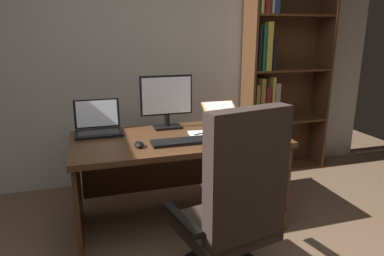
{
  "coord_description": "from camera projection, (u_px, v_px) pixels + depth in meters",
  "views": [
    {
      "loc": [
        -0.61,
        -1.3,
        1.49
      ],
      "look_at": [
        0.13,
        1.11,
        0.8
      ],
      "focal_mm": 32.72,
      "sensor_mm": 36.0,
      "label": 1
    }
  ],
  "objects": [
    {
      "name": "wall_back",
      "position": [
        147.0,
        56.0,
        3.45
      ],
      "size": [
        5.12,
        0.12,
        2.51
      ],
      "primitive_type": "cube",
      "color": "#B2ADA3",
      "rests_on": "ground"
    },
    {
      "name": "desk",
      "position": [
        176.0,
        157.0,
        2.77
      ],
      "size": [
        1.58,
        0.79,
        0.72
      ],
      "color": "#4C2D19",
      "rests_on": "ground"
    },
    {
      "name": "bookshelf",
      "position": [
        276.0,
        77.0,
        3.68
      ],
      "size": [
        0.92,
        0.3,
        2.21
      ],
      "color": "#4C2D19",
      "rests_on": "ground"
    },
    {
      "name": "office_chair",
      "position": [
        233.0,
        219.0,
        1.96
      ],
      "size": [
        0.68,
        0.6,
        1.13
      ],
      "rotation": [
        0.0,
        0.0,
        0.21
      ],
      "color": "black",
      "rests_on": "ground"
    },
    {
      "name": "monitor",
      "position": [
        167.0,
        102.0,
        2.84
      ],
      "size": [
        0.43,
        0.16,
        0.43
      ],
      "color": "black",
      "rests_on": "desk"
    },
    {
      "name": "laptop",
      "position": [
        98.0,
        126.0,
        2.73
      ],
      "size": [
        0.35,
        0.3,
        0.25
      ],
      "color": "black",
      "rests_on": "desk"
    },
    {
      "name": "keyboard",
      "position": [
        181.0,
        142.0,
        2.49
      ],
      "size": [
        0.42,
        0.15,
        0.02
      ],
      "primitive_type": "cube",
      "color": "black",
      "rests_on": "desk"
    },
    {
      "name": "computer_mouse",
      "position": [
        139.0,
        144.0,
        2.4
      ],
      "size": [
        0.06,
        0.1,
        0.04
      ],
      "primitive_type": "ellipsoid",
      "color": "black",
      "rests_on": "desk"
    },
    {
      "name": "reading_stand_with_book",
      "position": [
        221.0,
        113.0,
        3.07
      ],
      "size": [
        0.3,
        0.27,
        0.16
      ],
      "color": "black",
      "rests_on": "desk"
    },
    {
      "name": "open_binder",
      "position": [
        244.0,
        138.0,
        2.57
      ],
      "size": [
        0.49,
        0.31,
        0.02
      ],
      "rotation": [
        0.0,
        0.0,
        -0.1
      ],
      "color": "yellow",
      "rests_on": "desk"
    },
    {
      "name": "notepad",
      "position": [
        200.0,
        135.0,
        2.68
      ],
      "size": [
        0.17,
        0.22,
        0.01
      ],
      "primitive_type": "cube",
      "rotation": [
        0.0,
        0.0,
        -0.1
      ],
      "color": "white",
      "rests_on": "desk"
    },
    {
      "name": "pen",
      "position": [
        202.0,
        133.0,
        2.69
      ],
      "size": [
        0.14,
        0.05,
        0.01
      ],
      "primitive_type": "cylinder",
      "rotation": [
        0.0,
        1.57,
        0.3
      ],
      "color": "black",
      "rests_on": "notepad"
    }
  ]
}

